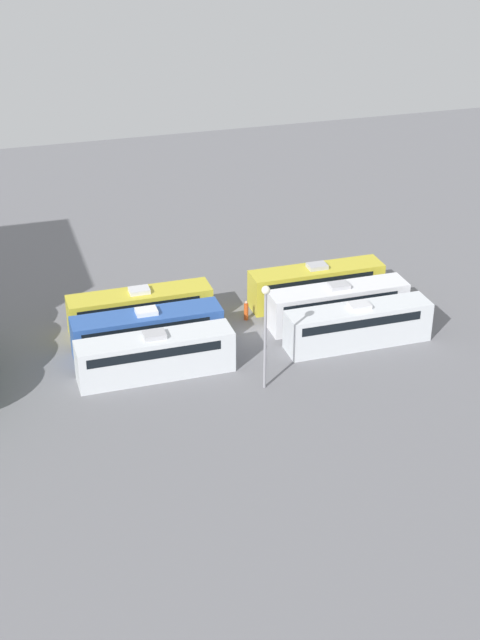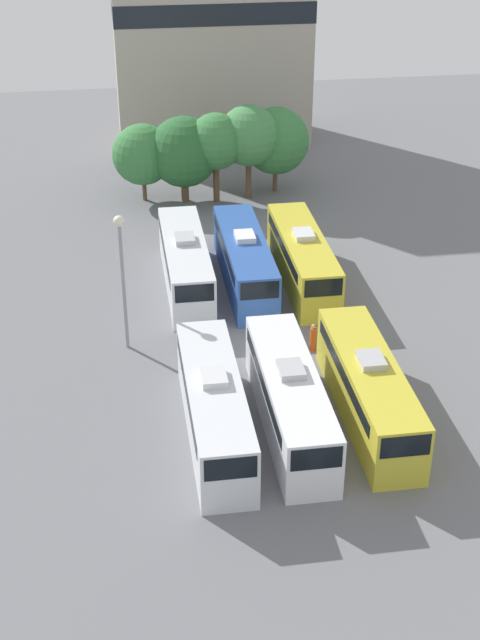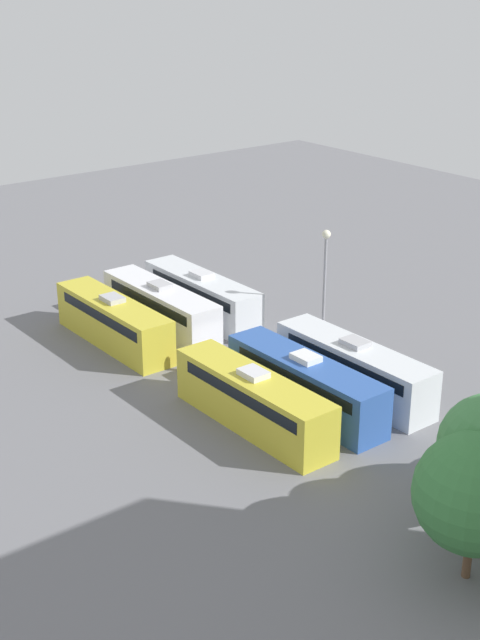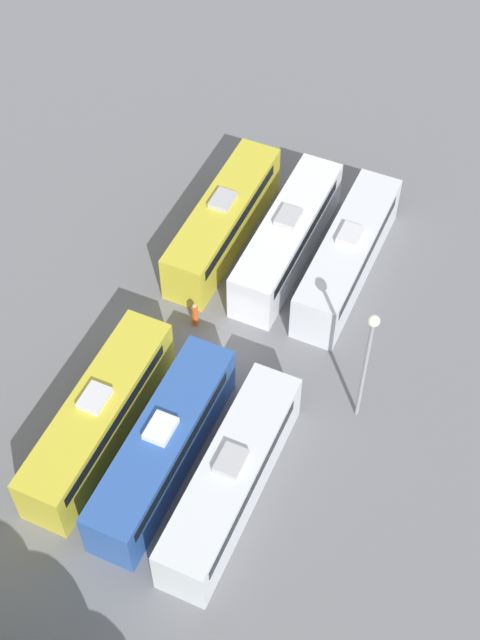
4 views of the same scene
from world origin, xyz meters
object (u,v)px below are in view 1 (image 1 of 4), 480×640
(bus_3, at_px, (155,354))
(bus_4, at_px, (147,330))
(bus_1, at_px, (337,304))
(light_pole, at_px, (265,320))
(bus_0, at_px, (358,324))
(worker_person, at_px, (246,311))
(bus_5, at_px, (140,309))
(bus_2, at_px, (316,283))

(bus_3, bearing_deg, bus_4, -3.36)
(bus_1, relative_size, light_pole, 1.42)
(bus_0, xyz_separation_m, bus_1, (3.71, 0.12, 0.00))
(worker_person, distance_m, light_pole, 11.44)
(bus_5, height_order, light_pole, light_pole)
(worker_person, xyz_separation_m, light_pole, (-10.28, 1.91, 4.64))
(bus_4, distance_m, worker_person, 9.12)
(bus_2, distance_m, bus_3, 17.25)
(bus_1, relative_size, bus_4, 1.00)
(bus_4, bearing_deg, worker_person, -73.73)
(bus_1, relative_size, bus_2, 1.00)
(bus_3, relative_size, light_pole, 1.42)
(bus_0, height_order, bus_5, same)
(bus_0, height_order, bus_4, same)
(bus_2, bearing_deg, bus_5, 90.50)
(bus_4, relative_size, bus_5, 1.00)
(bus_3, xyz_separation_m, bus_4, (3.75, -0.22, 0.00))
(bus_1, bearing_deg, bus_3, 102.82)
(bus_0, distance_m, bus_2, 7.72)
(bus_5, relative_size, light_pole, 1.42)
(bus_0, height_order, worker_person, bus_0)
(bus_2, distance_m, bus_4, 15.74)
(bus_2, bearing_deg, bus_0, -177.15)
(bus_1, relative_size, worker_person, 6.82)
(bus_2, bearing_deg, bus_4, 104.11)
(bus_5, bearing_deg, bus_4, 176.69)
(bus_4, distance_m, light_pole, 10.94)
(bus_1, bearing_deg, bus_4, 89.40)
(bus_0, distance_m, bus_1, 3.71)
(bus_5, bearing_deg, light_pole, -150.11)
(bus_3, distance_m, bus_5, 7.47)
(bus_0, relative_size, worker_person, 6.82)
(bus_0, height_order, light_pole, light_pole)
(worker_person, bearing_deg, bus_5, 82.17)
(bus_2, bearing_deg, bus_1, -176.23)
(bus_4, relative_size, worker_person, 6.82)
(bus_2, relative_size, worker_person, 6.82)
(bus_3, height_order, worker_person, bus_3)
(bus_5, relative_size, worker_person, 6.82)
(bus_1, distance_m, light_pole, 12.14)
(bus_3, distance_m, bus_4, 3.75)
(worker_person, relative_size, light_pole, 0.21)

